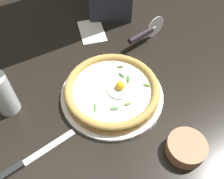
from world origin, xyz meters
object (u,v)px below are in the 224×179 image
at_px(folded_napkin, 92,31).
at_px(table_knife, 23,163).
at_px(pizza, 112,90).
at_px(pizza_cutter, 145,33).
at_px(drinking_glass, 4,96).
at_px(side_bowl, 186,148).

bearing_deg(folded_napkin, table_knife, -35.78).
distance_m(pizza, pizza_cutter, 0.28).
bearing_deg(drinking_glass, side_bowl, 54.57).
height_order(drinking_glass, folded_napkin, drinking_glass).
xyz_separation_m(pizza, drinking_glass, (-0.06, -0.30, 0.03)).
height_order(pizza, table_knife, pizza).
height_order(side_bowl, pizza_cutter, pizza_cutter).
distance_m(side_bowl, drinking_glass, 0.51).
distance_m(pizza, drinking_glass, 0.30).
bearing_deg(pizza_cutter, folded_napkin, -126.47).
height_order(side_bowl, folded_napkin, side_bowl).
distance_m(pizza, side_bowl, 0.26).
relative_size(pizza_cutter, table_knife, 0.72).
relative_size(table_knife, drinking_glass, 1.66).
height_order(side_bowl, table_knife, side_bowl).
bearing_deg(pizza, side_bowl, 26.53).
bearing_deg(folded_napkin, pizza, -5.84).
distance_m(pizza_cutter, drinking_glass, 0.51).
xyz_separation_m(pizza_cutter, drinking_glass, (0.13, -0.49, 0.02)).
height_order(table_knife, drinking_glass, drinking_glass).
height_order(pizza, drinking_glass, drinking_glass).
bearing_deg(table_knife, pizza_cutter, 123.49).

